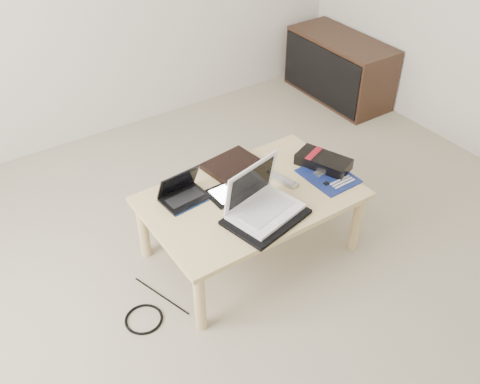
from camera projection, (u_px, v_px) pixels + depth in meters
ground at (266, 298)px, 2.75m from camera, size 4.00×4.00×0.00m
coffee_table at (251, 202)px, 2.81m from camera, size 1.10×0.70×0.40m
media_cabinet at (339, 68)px, 4.32m from camera, size 0.41×0.90×0.50m
book at (234, 166)px, 2.96m from camera, size 0.32×0.28×0.03m
netbook at (183, 193)px, 2.73m from camera, size 0.25×0.19×0.16m
tablet at (230, 192)px, 2.78m from camera, size 0.23×0.18×0.01m
remote at (280, 179)px, 2.87m from camera, size 0.11×0.23×0.02m
neoprene_sleeve at (266, 217)px, 2.62m from camera, size 0.44×0.36×0.02m
white_laptop at (261, 202)px, 2.62m from camera, size 0.39×0.32×0.25m
motherboard at (329, 176)px, 2.90m from camera, size 0.24×0.30×0.01m
gpu_box at (323, 162)px, 2.96m from camera, size 0.25×0.33×0.07m
cable_coil at (234, 206)px, 2.70m from camera, size 0.11×0.11×0.01m
floor_cable_coil at (144, 319)px, 2.63m from camera, size 0.21×0.21×0.01m
floor_cable_trail at (161, 296)px, 2.76m from camera, size 0.12×0.37×0.01m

